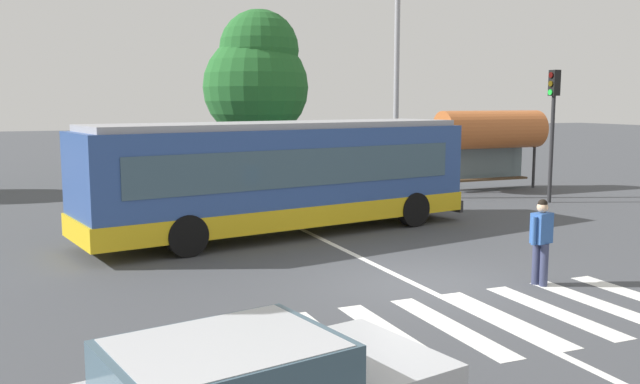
# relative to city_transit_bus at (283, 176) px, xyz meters

# --- Properties ---
(ground_plane) EXTENTS (160.00, 160.00, 0.00)m
(ground_plane) POSITION_rel_city_transit_bus_xyz_m (0.87, -5.98, -1.59)
(ground_plane) COLOR #424449
(city_transit_bus) EXTENTS (11.43, 4.63, 3.06)m
(city_transit_bus) POSITION_rel_city_transit_bus_xyz_m (0.00, 0.00, 0.00)
(city_transit_bus) COLOR black
(city_transit_bus) RESTS_ON ground_plane
(pedestrian_crossing_street) EXTENTS (0.57, 0.35, 1.72)m
(pedestrian_crossing_street) POSITION_rel_city_transit_bus_xyz_m (2.92, -6.92, -0.62)
(pedestrian_crossing_street) COLOR #333856
(pedestrian_crossing_street) RESTS_ON ground_plane
(parked_car_blue) EXTENTS (1.90, 4.52, 1.35)m
(parked_car_blue) POSITION_rel_city_transit_bus_xyz_m (-0.96, 10.84, -0.82)
(parked_car_blue) COLOR black
(parked_car_blue) RESTS_ON ground_plane
(parked_car_black) EXTENTS (1.93, 4.53, 1.35)m
(parked_car_black) POSITION_rel_city_transit_bus_xyz_m (1.74, 10.61, -0.82)
(parked_car_black) COLOR black
(parked_car_black) RESTS_ON ground_plane
(parked_car_teal) EXTENTS (1.98, 4.55, 1.35)m
(parked_car_teal) POSITION_rel_city_transit_bus_xyz_m (4.62, 10.47, -0.82)
(parked_car_teal) COLOR black
(parked_car_teal) RESTS_ON ground_plane
(traffic_light_far_corner) EXTENTS (0.33, 0.32, 4.71)m
(traffic_light_far_corner) POSITION_rel_city_transit_bus_xyz_m (10.79, 1.78, 1.57)
(traffic_light_far_corner) COLOR #28282B
(traffic_light_far_corner) RESTS_ON ground_plane
(bus_stop_shelter) EXTENTS (4.66, 1.54, 3.25)m
(bus_stop_shelter) POSITION_rel_city_transit_bus_xyz_m (10.88, 5.46, 0.83)
(bus_stop_shelter) COLOR #28282B
(bus_stop_shelter) RESTS_ON ground_plane
(twin_arm_street_lamp) EXTENTS (5.03, 0.32, 10.00)m
(twin_arm_street_lamp) POSITION_rel_city_transit_bus_xyz_m (6.16, 4.84, 4.52)
(twin_arm_street_lamp) COLOR #939399
(twin_arm_street_lamp) RESTS_ON ground_plane
(background_tree_right) EXTENTS (5.18, 5.18, 8.07)m
(background_tree_right) POSITION_rel_city_transit_bus_xyz_m (3.93, 14.88, 3.25)
(background_tree_right) COLOR brown
(background_tree_right) RESTS_ON ground_plane
(crosswalk_painted_stripes) EXTENTS (6.76, 3.19, 0.01)m
(crosswalk_painted_stripes) POSITION_rel_city_transit_bus_xyz_m (0.95, -8.35, -1.58)
(crosswalk_painted_stripes) COLOR silver
(crosswalk_painted_stripes) RESTS_ON ground_plane
(lane_center_line) EXTENTS (0.16, 24.00, 0.01)m
(lane_center_line) POSITION_rel_city_transit_bus_xyz_m (0.68, -3.98, -1.58)
(lane_center_line) COLOR silver
(lane_center_line) RESTS_ON ground_plane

